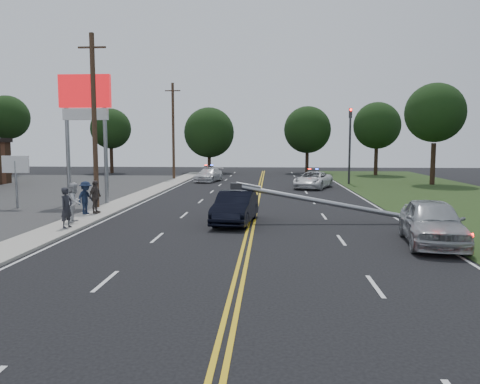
# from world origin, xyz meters

# --- Properties ---
(ground) EXTENTS (120.00, 120.00, 0.00)m
(ground) POSITION_xyz_m (0.00, 0.00, 0.00)
(ground) COLOR black
(ground) RESTS_ON ground
(sidewalk) EXTENTS (1.80, 70.00, 0.12)m
(sidewalk) POSITION_xyz_m (-8.40, 10.00, 0.06)
(sidewalk) COLOR #A29E93
(sidewalk) RESTS_ON ground
(centerline_yellow) EXTENTS (0.36, 80.00, 0.00)m
(centerline_yellow) POSITION_xyz_m (0.00, 10.00, 0.01)
(centerline_yellow) COLOR gold
(centerline_yellow) RESTS_ON ground
(pylon_sign) EXTENTS (3.20, 0.35, 8.00)m
(pylon_sign) POSITION_xyz_m (-10.50, 14.00, 6.00)
(pylon_sign) COLOR gray
(pylon_sign) RESTS_ON ground
(small_sign) EXTENTS (1.60, 0.14, 3.10)m
(small_sign) POSITION_xyz_m (-14.00, 12.00, 2.33)
(small_sign) COLOR gray
(small_sign) RESTS_ON ground
(traffic_signal) EXTENTS (0.28, 0.41, 7.05)m
(traffic_signal) POSITION_xyz_m (8.30, 30.00, 4.21)
(traffic_signal) COLOR #2D2D30
(traffic_signal) RESTS_ON ground
(fallen_streetlight) EXTENTS (9.36, 0.44, 1.91)m
(fallen_streetlight) POSITION_xyz_m (4.19, 8.00, 0.92)
(fallen_streetlight) COLOR #2D2D30
(fallen_streetlight) RESTS_ON ground
(utility_pole_mid) EXTENTS (1.60, 0.28, 10.00)m
(utility_pole_mid) POSITION_xyz_m (-9.20, 12.00, 5.08)
(utility_pole_mid) COLOR #382619
(utility_pole_mid) RESTS_ON ground
(utility_pole_far) EXTENTS (1.60, 0.28, 10.00)m
(utility_pole_far) POSITION_xyz_m (-9.20, 34.00, 5.08)
(utility_pole_far) COLOR #382619
(utility_pole_far) RESTS_ON ground
(tree_4) EXTENTS (5.17, 5.17, 9.48)m
(tree_4) POSITION_xyz_m (-30.49, 40.06, 6.86)
(tree_4) COLOR black
(tree_4) RESTS_ON ground
(tree_5) EXTENTS (5.09, 5.09, 8.20)m
(tree_5) POSITION_xyz_m (-19.35, 44.22, 5.64)
(tree_5) COLOR black
(tree_5) RESTS_ON ground
(tree_6) EXTENTS (6.42, 6.42, 8.38)m
(tree_6) POSITION_xyz_m (-6.97, 45.67, 5.16)
(tree_6) COLOR black
(tree_6) RESTS_ON ground
(tree_7) EXTENTS (5.93, 5.93, 8.48)m
(tree_7) POSITION_xyz_m (5.59, 45.68, 5.50)
(tree_7) COLOR black
(tree_7) RESTS_ON ground
(tree_8) EXTENTS (5.54, 5.54, 8.67)m
(tree_8) POSITION_xyz_m (13.53, 42.48, 5.88)
(tree_8) COLOR black
(tree_8) RESTS_ON ground
(tree_9) EXTENTS (5.39, 5.39, 9.29)m
(tree_9) POSITION_xyz_m (15.89, 29.79, 6.57)
(tree_9) COLOR black
(tree_9) RESTS_ON ground
(crashed_sedan) EXTENTS (2.10, 4.80, 1.54)m
(crashed_sedan) POSITION_xyz_m (-0.78, 7.69, 0.77)
(crashed_sedan) COLOR black
(crashed_sedan) RESTS_ON ground
(waiting_sedan) EXTENTS (2.74, 5.30, 1.72)m
(waiting_sedan) POSITION_xyz_m (7.00, 3.47, 0.86)
(waiting_sedan) COLOR #9FA2A6
(waiting_sedan) RESTS_ON ground
(emergency_a) EXTENTS (4.05, 5.62, 1.42)m
(emergency_a) POSITION_xyz_m (4.53, 25.46, 0.71)
(emergency_a) COLOR silver
(emergency_a) RESTS_ON ground
(emergency_b) EXTENTS (2.80, 4.95, 1.35)m
(emergency_b) POSITION_xyz_m (-5.20, 31.69, 0.68)
(emergency_b) COLOR silver
(emergency_b) RESTS_ON ground
(bystander_a) EXTENTS (0.58, 0.74, 1.79)m
(bystander_a) POSITION_xyz_m (-8.05, 5.36, 1.01)
(bystander_a) COLOR #23242B
(bystander_a) RESTS_ON sidewalk
(bystander_b) EXTENTS (0.74, 0.93, 1.87)m
(bystander_b) POSITION_xyz_m (-8.34, 6.91, 1.05)
(bystander_b) COLOR silver
(bystander_b) RESTS_ON sidewalk
(bystander_c) EXTENTS (0.97, 1.26, 1.73)m
(bystander_c) POSITION_xyz_m (-8.78, 9.33, 0.98)
(bystander_c) COLOR #17223A
(bystander_c) RESTS_ON sidewalk
(bystander_d) EXTENTS (0.61, 1.10, 1.77)m
(bystander_d) POSITION_xyz_m (-8.37, 9.60, 1.00)
(bystander_d) COLOR #4E443E
(bystander_d) RESTS_ON sidewalk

